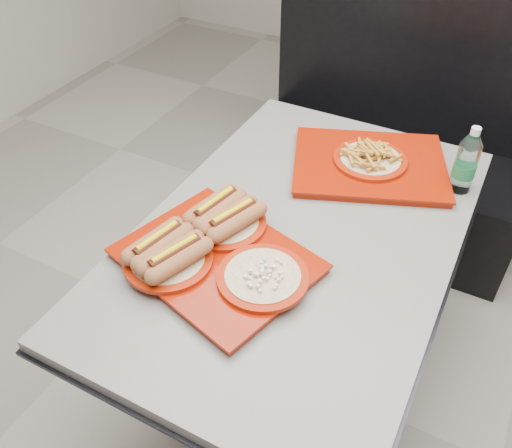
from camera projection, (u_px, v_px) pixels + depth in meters
The scene contains 6 objects.
ground at pixel (290, 372), 2.14m from camera, with size 6.00×6.00×0.00m, color #9F9A8F.
diner_table at pixel (297, 269), 1.75m from camera, with size 0.92×1.42×0.75m.
booth_bench at pixel (389, 150), 2.60m from camera, with size 1.30×0.57×1.35m.
tray_near at pixel (213, 249), 1.52m from camera, with size 0.60×0.53×0.11m.
tray_far at pixel (370, 161), 1.87m from camera, with size 0.63×0.57×0.10m.
water_bottle at pixel (466, 163), 1.74m from camera, with size 0.07×0.07×0.23m.
Camera 1 is at (0.45, -1.15, 1.85)m, focal length 38.00 mm.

